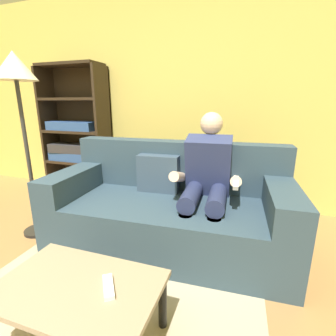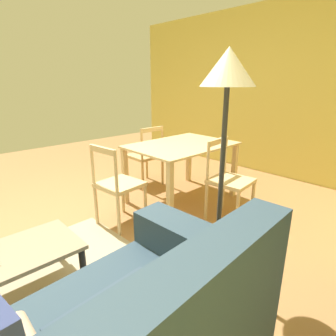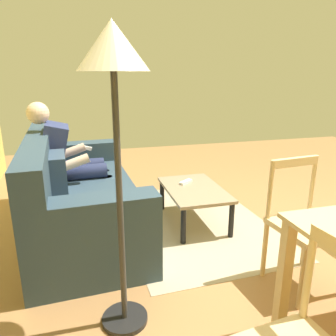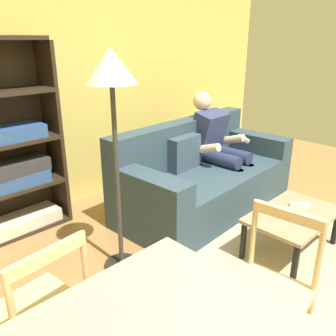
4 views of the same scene
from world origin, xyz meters
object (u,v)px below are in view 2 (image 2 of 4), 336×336
object	(u,v)px
dining_chair_near_wall	(229,180)
floor_lamp	(227,92)
dining_table	(181,152)
dining_chair_by_doorway	(146,156)
coffee_table	(14,259)
dining_chair_facing_couch	(118,185)

from	to	relation	value
dining_chair_near_wall	floor_lamp	xyz separation A→B (m)	(0.92, 0.54, 0.99)
dining_chair_near_wall	floor_lamp	world-z (taller)	floor_lamp
dining_table	dining_chair_by_doorway	size ratio (longest dim) A/B	1.45
dining_chair_near_wall	dining_chair_by_doorway	bearing A→B (deg)	-90.12
dining_table	floor_lamp	size ratio (longest dim) A/B	0.75
coffee_table	dining_table	size ratio (longest dim) A/B	0.66
dining_chair_near_wall	floor_lamp	bearing A→B (deg)	30.64
floor_lamp	dining_chair_near_wall	bearing A→B (deg)	-149.36
dining_table	dining_chair_by_doorway	world-z (taller)	dining_chair_by_doorway
dining_chair_near_wall	dining_chair_facing_couch	xyz separation A→B (m)	(0.97, -0.73, -0.00)
dining_table	floor_lamp	distance (m)	1.77
coffee_table	dining_chair_by_doorway	distance (m)	2.41
dining_chair_near_wall	dining_chair_by_doorway	world-z (taller)	dining_chair_near_wall
dining_chair_facing_couch	dining_chair_by_doorway	distance (m)	1.22
dining_chair_facing_couch	coffee_table	bearing A→B (deg)	19.85
dining_chair_near_wall	dining_table	bearing A→B (deg)	-90.26
dining_chair_facing_couch	floor_lamp	world-z (taller)	floor_lamp
coffee_table	dining_chair_by_doorway	world-z (taller)	dining_chair_by_doorway
dining_chair_facing_couch	dining_table	bearing A→B (deg)	-179.81
dining_table	dining_chair_by_doorway	bearing A→B (deg)	-89.98
coffee_table	dining_chair_by_doorway	size ratio (longest dim) A/B	0.96
coffee_table	floor_lamp	world-z (taller)	floor_lamp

